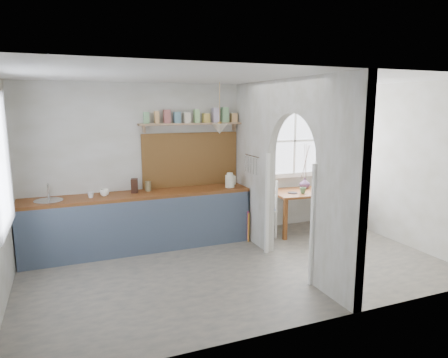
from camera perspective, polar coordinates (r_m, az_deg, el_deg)
name	(u,v)px	position (r m, az deg, el deg)	size (l,w,h in m)	color
floor	(240,268)	(5.73, 2.26, -12.60)	(5.80, 3.20, 0.01)	gray
ceiling	(241,77)	(5.29, 2.47, 14.32)	(5.80, 3.20, 0.01)	silver
walls	(240,177)	(5.36, 2.36, 0.31)	(5.81, 3.21, 2.60)	silver
partition	(284,162)	(5.70, 8.56, 2.36)	(0.12, 3.20, 2.60)	silver
nook_window	(295,141)	(7.53, 10.05, 5.38)	(1.76, 0.10, 1.30)	white
counter	(140,220)	(6.47, -11.86, -5.81)	(3.50, 0.60, 0.90)	brown
sink	(49,201)	(6.26, -23.77, -2.93)	(0.40, 0.40, 0.02)	#BBBBBB
backsplash	(191,160)	(6.74, -4.75, 2.79)	(1.65, 0.03, 0.90)	brown
shelf	(192,120)	(6.60, -4.62, 8.40)	(1.75, 0.20, 0.21)	tan
pendant_lamp	(220,129)	(6.40, -0.63, 7.20)	(0.26, 0.26, 0.16)	beige
utensil_rail	(252,156)	(6.40, 4.05, 3.30)	(0.02, 0.02, 0.50)	#BBBBBB
dining_table	(305,211)	(7.34, 11.43, -4.53)	(1.19, 0.79, 0.74)	brown
chair_left	(261,207)	(6.98, 5.32, -4.05)	(0.46, 0.46, 1.00)	white
chair_right	(346,201)	(7.90, 17.07, -3.04)	(0.42, 0.42, 0.93)	white
kettle	(230,180)	(6.63, 0.84, -0.15)	(0.21, 0.16, 0.25)	white
mug_a	(91,195)	(6.22, -18.50, -2.15)	(0.10, 0.10, 0.09)	silver
mug_b	(105,193)	(6.28, -16.70, -1.87)	(0.13, 0.13, 0.10)	white
knife_block	(134,186)	(6.39, -12.67, -0.95)	(0.10, 0.14, 0.22)	black
jar	(148,186)	(6.48, -10.79, -1.01)	(0.10, 0.10, 0.15)	olive
towel_magenta	(248,226)	(6.69, 3.44, -6.68)	(0.02, 0.03, 0.49)	#C43270
towel_orange	(248,228)	(6.68, 3.51, -6.93)	(0.02, 0.03, 0.49)	orange
bowl	(326,188)	(7.40, 14.33, -1.31)	(0.28, 0.28, 0.07)	white
table_cup	(303,190)	(7.04, 11.20, -1.62)	(0.11, 0.11, 0.10)	#517B52
plate	(293,193)	(7.04, 9.77, -1.96)	(0.17, 0.17, 0.01)	black
vase	(305,183)	(7.47, 11.45, -0.59)	(0.19, 0.19, 0.20)	#593B5E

